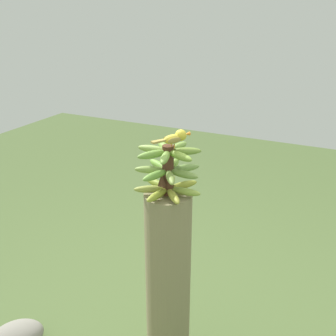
% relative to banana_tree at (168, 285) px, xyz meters
% --- Properties ---
extents(banana_tree, '(0.22, 0.22, 0.98)m').
position_rel_banana_tree_xyz_m(banana_tree, '(0.00, 0.00, 0.00)').
color(banana_tree, '#847A56').
rests_on(banana_tree, ground).
extents(banana_bunch, '(0.29, 0.30, 0.23)m').
position_rel_banana_tree_xyz_m(banana_bunch, '(-0.00, -0.00, 0.60)').
color(banana_bunch, '#4C2D1E').
rests_on(banana_bunch, banana_tree).
extents(perched_bird, '(0.11, 0.17, 0.07)m').
position_rel_banana_tree_xyz_m(perched_bird, '(0.04, 0.00, 0.76)').
color(perched_bird, '#C68933').
rests_on(perched_bird, banana_bunch).
extents(garden_rock, '(0.35, 0.35, 0.13)m').
position_rel_banana_tree_xyz_m(garden_rock, '(-0.79, -0.26, -0.42)').
color(garden_rock, gray).
rests_on(garden_rock, ground).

